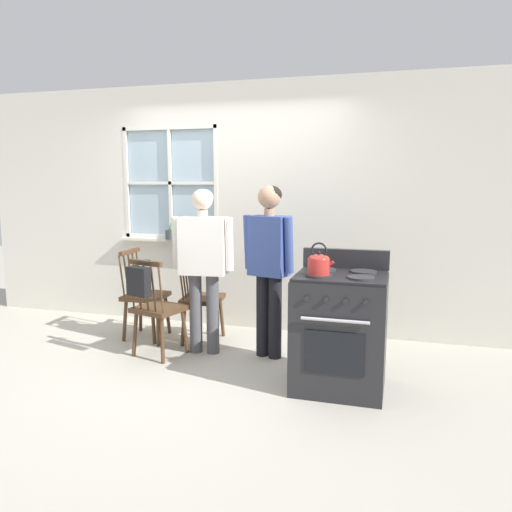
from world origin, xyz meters
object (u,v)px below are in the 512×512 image
at_px(chair_center_cluster, 201,299).
at_px(person_elderly_left, 203,255).
at_px(chair_by_window, 158,310).
at_px(potted_plant, 172,233).
at_px(stove, 340,330).
at_px(chair_near_wall, 144,296).
at_px(person_teen_center, 269,254).
at_px(handbag, 139,281).
at_px(kettle, 319,263).

distance_m(chair_center_cluster, person_elderly_left, 0.62).
bearing_deg(person_elderly_left, chair_center_cluster, 111.89).
bearing_deg(chair_by_window, potted_plant, -57.29).
height_order(person_elderly_left, stove, person_elderly_left).
xyz_separation_m(chair_near_wall, person_teen_center, (1.41, -0.20, 0.53)).
xyz_separation_m(person_teen_center, handbag, (-1.07, -0.48, -0.21)).
distance_m(chair_by_window, potted_plant, 1.26).
relative_size(chair_by_window, chair_center_cluster, 1.00).
xyz_separation_m(chair_by_window, potted_plant, (-0.34, 1.05, 0.62)).
height_order(stove, kettle, kettle).
bearing_deg(handbag, chair_by_window, 75.10).
bearing_deg(chair_by_window, person_elderly_left, -138.78).
relative_size(chair_center_cluster, stove, 0.86).
relative_size(person_teen_center, stove, 1.48).
relative_size(person_elderly_left, kettle, 6.36).
distance_m(chair_near_wall, potted_plant, 0.85).
xyz_separation_m(chair_near_wall, potted_plant, (0.06, 0.59, 0.62)).
distance_m(stove, handbag, 1.82).
relative_size(person_elderly_left, stove, 1.45).
distance_m(chair_by_window, person_elderly_left, 0.67).
xyz_separation_m(person_elderly_left, person_teen_center, (0.62, 0.06, 0.03)).
relative_size(kettle, handbag, 0.80).
bearing_deg(chair_near_wall, handbag, -155.49).
xyz_separation_m(chair_near_wall, chair_center_cluster, (0.62, 0.05, 0.00)).
xyz_separation_m(chair_center_cluster, kettle, (1.36, -0.91, 0.58)).
distance_m(chair_by_window, chair_center_cluster, 0.55).
bearing_deg(stove, person_elderly_left, 161.16).
relative_size(chair_center_cluster, kettle, 3.79).
distance_m(person_elderly_left, handbag, 0.64).
height_order(chair_center_cluster, potted_plant, potted_plant).
height_order(kettle, handbag, kettle).
bearing_deg(kettle, handbag, 174.04).
distance_m(chair_center_cluster, handbag, 0.85).
relative_size(chair_center_cluster, person_elderly_left, 0.60).
distance_m(chair_by_window, stove, 1.76).
relative_size(chair_near_wall, handbag, 3.05).
distance_m(chair_by_window, handbag, 0.40).
distance_m(kettle, handbag, 1.67).
distance_m(person_teen_center, stove, 1.02).
bearing_deg(stove, chair_center_cluster, 152.90).
height_order(person_teen_center, kettle, person_teen_center).
bearing_deg(handbag, chair_near_wall, 116.15).
distance_m(person_elderly_left, potted_plant, 1.13).
xyz_separation_m(chair_near_wall, handbag, (0.34, -0.69, 0.32)).
height_order(chair_by_window, potted_plant, potted_plant).
bearing_deg(kettle, person_teen_center, 130.75).
bearing_deg(potted_plant, chair_by_window, -72.18).
relative_size(person_elderly_left, person_teen_center, 0.98).
distance_m(potted_plant, handbag, 1.34).
distance_m(chair_near_wall, kettle, 2.23).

